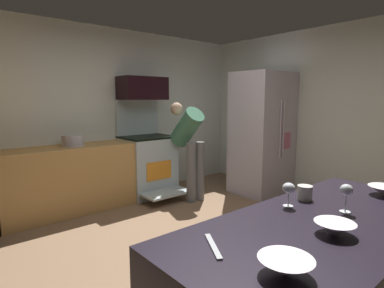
{
  "coord_description": "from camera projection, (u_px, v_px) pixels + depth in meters",
  "views": [
    {
      "loc": [
        -2.1,
        -2.25,
        1.53
      ],
      "look_at": [
        0.04,
        0.3,
        1.05
      ],
      "focal_mm": 29.28,
      "sensor_mm": 36.0,
      "label": 1
    }
  ],
  "objects": [
    {
      "name": "refrigerator",
      "position": [
        262.0,
        133.0,
        5.09
      ],
      "size": [
        0.88,
        0.75,
        1.95
      ],
      "color": "#BFB3C0",
      "rests_on": "ground"
    },
    {
      "name": "mixing_bowl_large",
      "position": [
        335.0,
        228.0,
        1.47
      ],
      "size": [
        0.19,
        0.19,
        0.06
      ],
      "primitive_type": "cone",
      "rotation": [
        3.14,
        0.0,
        0.0
      ],
      "color": "white",
      "rests_on": "counter_island"
    },
    {
      "name": "person_cook",
      "position": [
        189.0,
        142.0,
        4.75
      ],
      "size": [
        0.31,
        0.66,
        1.48
      ],
      "color": "slate",
      "rests_on": "ground"
    },
    {
      "name": "wine_glass_far",
      "position": [
        289.0,
        189.0,
        1.83
      ],
      "size": [
        0.07,
        0.07,
        0.14
      ],
      "color": "silver",
      "rests_on": "counter_island"
    },
    {
      "name": "oven_range",
      "position": [
        147.0,
        163.0,
        5.0
      ],
      "size": [
        0.76,
        1.02,
        1.52
      ],
      "color": "#B3C3C6",
      "rests_on": "ground"
    },
    {
      "name": "mixing_bowl_prep",
      "position": [
        384.0,
        191.0,
        2.06
      ],
      "size": [
        0.2,
        0.2,
        0.06
      ],
      "primitive_type": "cone",
      "rotation": [
        3.14,
        0.0,
        0.0
      ],
      "color": "white",
      "rests_on": "counter_island"
    },
    {
      "name": "knife_chef",
      "position": [
        213.0,
        246.0,
        1.34
      ],
      "size": [
        0.14,
        0.21,
        0.01
      ],
      "primitive_type": "cube",
      "rotation": [
        0.0,
        0.0,
        4.18
      ],
      "color": "#B7BABF",
      "rests_on": "counter_island"
    },
    {
      "name": "mixing_bowl_small",
      "position": [
        286.0,
        267.0,
        1.13
      ],
      "size": [
        0.2,
        0.2,
        0.06
      ],
      "primitive_type": "cone",
      "rotation": [
        3.14,
        0.0,
        0.0
      ],
      "color": "white",
      "rests_on": "counter_island"
    },
    {
      "name": "microwave",
      "position": [
        143.0,
        88.0,
        4.91
      ],
      "size": [
        0.74,
        0.38,
        0.36
      ],
      "primitive_type": "cube",
      "color": "black",
      "rests_on": "oven_range"
    },
    {
      "name": "mug_tea",
      "position": [
        305.0,
        193.0,
        1.97
      ],
      "size": [
        0.09,
        0.09,
        0.09
      ],
      "primitive_type": "cylinder",
      "color": "beige",
      "rests_on": "counter_island"
    },
    {
      "name": "wall_right",
      "position": [
        332.0,
        114.0,
        4.7
      ],
      "size": [
        0.12,
        4.8,
        2.6
      ],
      "primitive_type": "cube",
      "color": "silver",
      "rests_on": "ground"
    },
    {
      "name": "lower_cabinet_run",
      "position": [
        56.0,
        182.0,
        4.13
      ],
      "size": [
        2.4,
        0.6,
        0.9
      ],
      "primitive_type": "cube",
      "color": "tan",
      "rests_on": "ground"
    },
    {
      "name": "ground_plane",
      "position": [
        208.0,
        248.0,
        3.26
      ],
      "size": [
        5.2,
        4.8,
        0.02
      ],
      "primitive_type": "cube",
      "color": "#816248"
    },
    {
      "name": "wine_glass_mid",
      "position": [
        346.0,
        191.0,
        1.74
      ],
      "size": [
        0.07,
        0.07,
        0.16
      ],
      "color": "silver",
      "rests_on": "counter_island"
    },
    {
      "name": "wall_back",
      "position": [
        105.0,
        114.0,
        4.85
      ],
      "size": [
        5.2,
        0.12,
        2.6
      ],
      "primitive_type": "cube",
      "color": "silver",
      "rests_on": "ground"
    },
    {
      "name": "stock_pot",
      "position": [
        73.0,
        140.0,
        4.21
      ],
      "size": [
        0.29,
        0.29,
        0.15
      ],
      "primitive_type": "cylinder",
      "color": "#BAB4BF",
      "rests_on": "lower_cabinet_run"
    }
  ]
}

